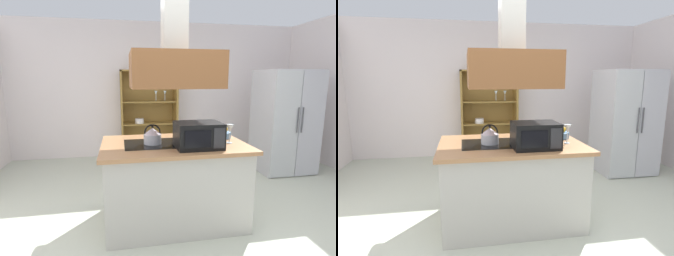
# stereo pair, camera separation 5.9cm
# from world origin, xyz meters

# --- Properties ---
(ground_plane) EXTENTS (7.80, 7.80, 0.00)m
(ground_plane) POSITION_xyz_m (0.00, 0.00, 0.00)
(ground_plane) COLOR beige
(wall_back) EXTENTS (6.00, 0.12, 2.70)m
(wall_back) POSITION_xyz_m (0.00, 3.00, 1.35)
(wall_back) COLOR silver
(wall_back) RESTS_ON ground
(kitchen_island) EXTENTS (1.55, 0.99, 0.90)m
(kitchen_island) POSITION_xyz_m (-0.24, 0.27, 0.45)
(kitchen_island) COLOR #B6B3A8
(kitchen_island) RESTS_ON ground
(range_hood) EXTENTS (0.90, 0.70, 1.21)m
(range_hood) POSITION_xyz_m (-0.24, 0.27, 1.78)
(range_hood) COLOR brown
(refrigerator) EXTENTS (0.90, 0.77, 1.73)m
(refrigerator) POSITION_xyz_m (1.96, 1.53, 0.87)
(refrigerator) COLOR #B9BAC1
(refrigerator) RESTS_ON ground
(dish_cabinet) EXTENTS (1.12, 0.40, 1.76)m
(dish_cabinet) POSITION_xyz_m (-0.24, 2.78, 0.77)
(dish_cabinet) COLOR olive
(dish_cabinet) RESTS_ON ground
(kettle) EXTENTS (0.19, 0.19, 0.21)m
(kettle) POSITION_xyz_m (-0.47, 0.27, 0.99)
(kettle) COLOR #B0B3BC
(kettle) RESTS_ON kitchen_island
(cutting_board) EXTENTS (0.35, 0.25, 0.02)m
(cutting_board) POSITION_xyz_m (-0.02, 0.38, 0.91)
(cutting_board) COLOR tan
(cutting_board) RESTS_ON kitchen_island
(microwave) EXTENTS (0.46, 0.35, 0.26)m
(microwave) POSITION_xyz_m (-0.03, 0.03, 1.03)
(microwave) COLOR black
(microwave) RESTS_ON kitchen_island
(wine_glass_on_counter) EXTENTS (0.08, 0.08, 0.21)m
(wine_glass_on_counter) POSITION_xyz_m (0.36, 0.15, 1.05)
(wine_glass_on_counter) COLOR silver
(wine_glass_on_counter) RESTS_ON kitchen_island
(fruit_bowl) EXTENTS (0.23, 0.23, 0.13)m
(fruit_bowl) POSITION_xyz_m (0.37, 0.42, 0.94)
(fruit_bowl) COLOR #4C7299
(fruit_bowl) RESTS_ON kitchen_island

